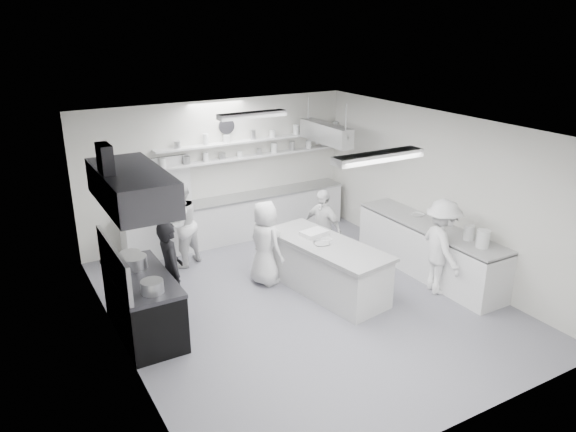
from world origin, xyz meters
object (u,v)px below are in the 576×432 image
stove (144,306)px  right_counter (429,250)px  prep_island (326,268)px  cook_stove (171,271)px  back_counter (239,218)px  cook_back (180,224)px

stove → right_counter: size_ratio=0.55×
prep_island → cook_stove: size_ratio=1.43×
stove → cook_stove: (0.53, 0.23, 0.37)m
back_counter → prep_island: 3.05m
right_counter → cook_back: cook_back is taller
back_counter → cook_back: bearing=-154.9°
back_counter → cook_stove: size_ratio=3.04×
stove → back_counter: bearing=44.0°
stove → prep_island: stove is taller
stove → cook_back: bearing=57.2°
stove → cook_stove: 0.69m
stove → cook_stove: bearing=23.6°
stove → prep_island: size_ratio=0.76×
right_counter → prep_island: 2.10m
prep_island → cook_stove: (-2.64, 0.47, 0.39)m
stove → prep_island: bearing=-4.3°
stove → cook_stove: cook_stove is taller
cook_stove → cook_back: bearing=-17.6°
back_counter → cook_back: size_ratio=2.92×
back_counter → cook_stove: cook_stove is taller
back_counter → prep_island: back_counter is taller
cook_back → right_counter: bearing=120.1°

